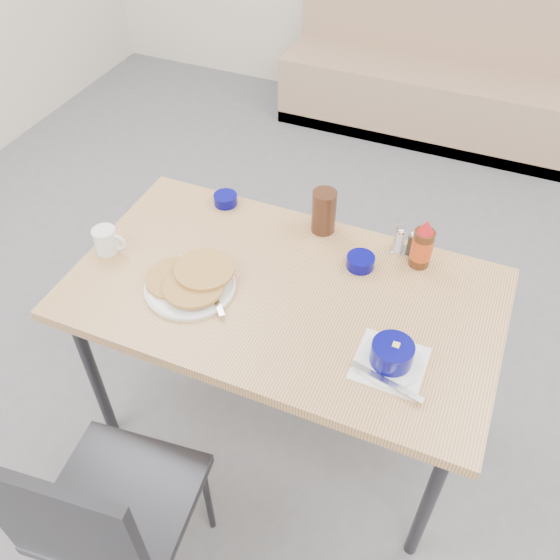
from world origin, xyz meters
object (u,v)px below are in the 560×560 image
at_px(coffee_mug, 107,240).
at_px(booth_bench, 431,78).
at_px(grits_setting, 391,356).
at_px(butter_bowl, 360,262).
at_px(creamer_bowl, 226,199).
at_px(amber_tumbler, 324,211).
at_px(syrup_bottle, 422,246).
at_px(pancake_plate, 191,282).
at_px(dining_table, 283,303).
at_px(condiment_caddy, 406,243).
at_px(diner_chair, 101,515).

bearing_deg(coffee_mug, booth_bench, 76.21).
xyz_separation_m(grits_setting, butter_bowl, (-0.20, 0.36, -0.01)).
relative_size(grits_setting, butter_bowl, 2.35).
distance_m(creamer_bowl, amber_tumbler, 0.40).
bearing_deg(grits_setting, syrup_bottle, 92.99).
relative_size(booth_bench, coffee_mug, 16.01).
relative_size(butter_bowl, amber_tumbler, 0.58).
height_order(pancake_plate, butter_bowl, pancake_plate).
distance_m(grits_setting, syrup_bottle, 0.46).
xyz_separation_m(coffee_mug, grits_setting, (1.04, -0.10, -0.01)).
relative_size(grits_setting, amber_tumbler, 1.36).
bearing_deg(dining_table, condiment_caddy, 47.16).
bearing_deg(amber_tumbler, creamer_bowl, 180.00).
bearing_deg(condiment_caddy, amber_tumbler, 174.71).
height_order(coffee_mug, grits_setting, coffee_mug).
height_order(pancake_plate, syrup_bottle, syrup_bottle).
relative_size(grits_setting, condiment_caddy, 2.05).
bearing_deg(dining_table, coffee_mug, -174.84).
relative_size(pancake_plate, syrup_bottle, 1.70).
bearing_deg(pancake_plate, dining_table, 19.73).
bearing_deg(syrup_bottle, coffee_mug, -160.79).
bearing_deg(syrup_bottle, amber_tumbler, 173.02).
relative_size(booth_bench, creamer_bowl, 21.20).
distance_m(dining_table, butter_bowl, 0.30).
xyz_separation_m(diner_chair, amber_tumbler, (0.23, 1.13, 0.30)).
bearing_deg(dining_table, creamer_bowl, 138.15).
relative_size(coffee_mug, syrup_bottle, 0.63).
relative_size(diner_chair, coffee_mug, 7.87).
relative_size(booth_bench, grits_setting, 8.50).
bearing_deg(pancake_plate, diner_chair, -84.03).
relative_size(dining_table, coffee_mug, 11.79).
xyz_separation_m(booth_bench, creamer_bowl, (-0.38, -2.19, 0.43)).
height_order(diner_chair, coffee_mug, diner_chair).
bearing_deg(condiment_caddy, coffee_mug, -162.61).
relative_size(butter_bowl, syrup_bottle, 0.51).
distance_m(condiment_caddy, syrup_bottle, 0.09).
height_order(diner_chair, condiment_caddy, diner_chair).
height_order(grits_setting, creamer_bowl, grits_setting).
bearing_deg(amber_tumbler, coffee_mug, -148.53).
distance_m(diner_chair, butter_bowl, 1.11).
distance_m(coffee_mug, grits_setting, 1.04).
height_order(creamer_bowl, amber_tumbler, amber_tumbler).
bearing_deg(pancake_plate, syrup_bottle, 31.01).
xyz_separation_m(coffee_mug, creamer_bowl, (0.26, 0.40, -0.03)).
bearing_deg(coffee_mug, pancake_plate, -7.29).
xyz_separation_m(dining_table, creamer_bowl, (-0.38, 0.34, 0.08)).
distance_m(pancake_plate, condiment_caddy, 0.75).
height_order(diner_chair, syrup_bottle, syrup_bottle).
xyz_separation_m(booth_bench, condiment_caddy, (0.32, -2.19, 0.45)).
relative_size(dining_table, syrup_bottle, 7.42).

